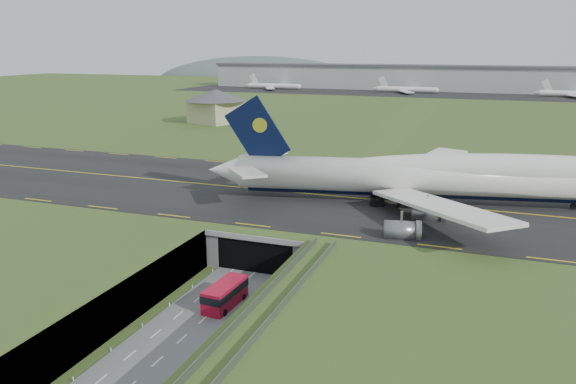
% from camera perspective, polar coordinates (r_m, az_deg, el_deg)
% --- Properties ---
extents(ground, '(900.00, 900.00, 0.00)m').
position_cam_1_polar(ground, '(78.02, -5.78, -10.39)').
color(ground, '#3E5622').
rests_on(ground, ground).
extents(airfield_deck, '(800.00, 800.00, 6.00)m').
position_cam_1_polar(airfield_deck, '(76.81, -5.83, -8.36)').
color(airfield_deck, gray).
rests_on(airfield_deck, ground).
extents(trench_road, '(12.00, 75.00, 0.20)m').
position_cam_1_polar(trench_road, '(72.02, -8.45, -12.63)').
color(trench_road, slate).
rests_on(trench_road, ground).
extents(taxiway, '(800.00, 44.00, 0.18)m').
position_cam_1_polar(taxiway, '(104.84, 2.04, -0.20)').
color(taxiway, black).
rests_on(taxiway, airfield_deck).
extents(tunnel_portal, '(17.00, 22.30, 6.00)m').
position_cam_1_polar(tunnel_portal, '(90.96, -1.22, -4.35)').
color(tunnel_portal, gray).
rests_on(tunnel_portal, ground).
extents(guideway, '(3.00, 53.00, 7.05)m').
position_cam_1_polar(guideway, '(56.01, -4.28, -14.90)').
color(guideway, '#A8A8A3').
rests_on(guideway, ground).
extents(jumbo_jet, '(87.14, 56.59, 19.09)m').
position_cam_1_polar(jumbo_jet, '(100.51, 16.74, 1.48)').
color(jumbo_jet, white).
rests_on(jumbo_jet, ground).
extents(shuttle_tram, '(3.30, 7.77, 3.11)m').
position_cam_1_polar(shuttle_tram, '(74.23, -6.41, -10.31)').
color(shuttle_tram, '#BA0C28').
rests_on(shuttle_tram, ground).
extents(service_building, '(28.05, 28.05, 12.02)m').
position_cam_1_polar(service_building, '(204.71, -7.32, 8.95)').
color(service_building, '#BAB186').
rests_on(service_building, ground).
extents(cargo_terminal, '(320.00, 67.00, 15.60)m').
position_cam_1_polar(cargo_terminal, '(364.59, 15.56, 11.11)').
color(cargo_terminal, '#B2B2B2').
rests_on(cargo_terminal, ground).
extents(distant_hills, '(700.00, 91.00, 60.00)m').
position_cam_1_polar(distant_hills, '(495.75, 24.35, 9.06)').
color(distant_hills, slate).
rests_on(distant_hills, ground).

